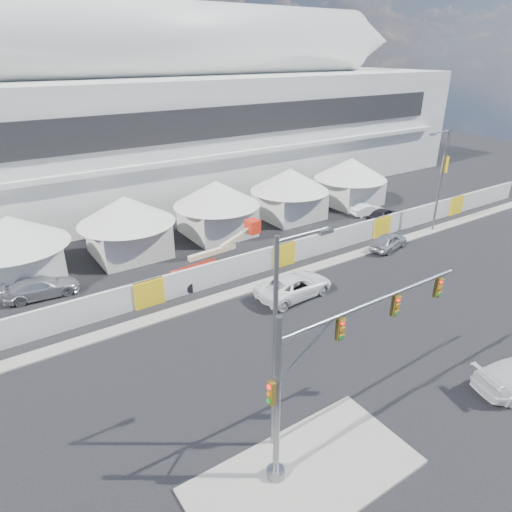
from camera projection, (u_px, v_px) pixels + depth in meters
ground at (354, 386)px, 24.97m from camera, size 160.00×160.00×0.00m
median_island at (305, 475)px, 19.62m from camera, size 10.00×5.00×0.15m
far_curb at (409, 237)px, 44.56m from camera, size 80.00×1.20×0.12m
stadium at (172, 114)px, 56.87m from camera, size 80.00×24.80×21.98m
tent_row at (174, 212)px, 42.06m from camera, size 53.40×8.40×5.40m
hoarding_fence at (283, 254)px, 38.57m from camera, size 70.00×0.25×2.00m
scaffold_tower at (402, 124)px, 73.08m from camera, size 4.40×4.40×12.00m
sedan_silver at (389, 241)px, 41.83m from camera, size 2.66×4.72×1.52m
pickup_curb at (294, 286)px, 33.77m from camera, size 3.14×6.25×1.70m
lot_car_a at (368, 210)px, 50.43m from camera, size 2.22×4.04×1.26m
lot_car_b at (383, 215)px, 48.47m from camera, size 2.70×4.78×1.53m
lot_car_c at (41, 287)px, 33.73m from camera, size 2.62×5.48×1.54m
traffic_mast at (319, 375)px, 18.77m from camera, size 10.62×0.78×7.98m
streetlight_median at (280, 333)px, 18.89m from camera, size 2.86×0.29×10.34m
streetlight_curb at (440, 174)px, 43.81m from camera, size 3.01×0.68×10.17m
boom_lift at (207, 268)px, 36.02m from camera, size 8.00×2.09×4.03m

